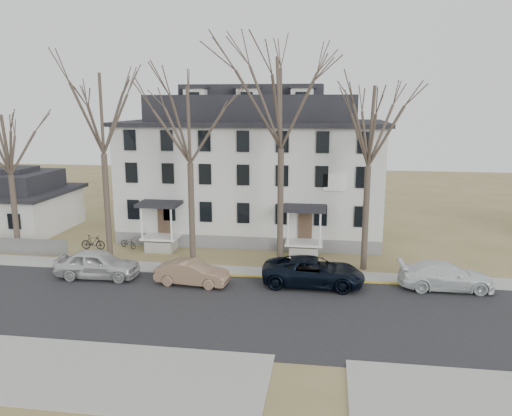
% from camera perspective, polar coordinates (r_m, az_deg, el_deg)
% --- Properties ---
extents(ground, '(120.00, 120.00, 0.00)m').
position_cam_1_polar(ground, '(24.80, -1.91, -13.54)').
color(ground, olive).
rests_on(ground, ground).
extents(main_road, '(120.00, 10.00, 0.04)m').
position_cam_1_polar(main_road, '(26.59, -1.14, -11.71)').
color(main_road, '#27272A').
rests_on(main_road, ground).
extents(far_sidewalk, '(120.00, 2.00, 0.08)m').
position_cam_1_polar(far_sidewalk, '(32.12, 0.62, -7.46)').
color(far_sidewalk, '#A09F97').
rests_on(far_sidewalk, ground).
extents(near_sidewalk_left, '(20.00, 5.00, 0.08)m').
position_cam_1_polar(near_sidewalk_left, '(23.41, -24.85, -16.35)').
color(near_sidewalk_left, '#A09F97').
rests_on(near_sidewalk_left, ground).
extents(yellow_curb, '(14.00, 0.25, 0.06)m').
position_cam_1_polar(yellow_curb, '(31.04, 9.68, -8.34)').
color(yellow_curb, gold).
rests_on(yellow_curb, ground).
extents(boarding_house, '(20.80, 12.36, 12.05)m').
position_cam_1_polar(boarding_house, '(40.78, -0.28, 4.48)').
color(boarding_house, slate).
rests_on(boarding_house, ground).
extents(small_house, '(8.70, 8.70, 5.00)m').
position_cam_1_polar(small_house, '(46.84, -25.65, 0.39)').
color(small_house, silver).
rests_on(small_house, ground).
extents(tree_far_left, '(8.40, 8.40, 13.72)m').
position_cam_1_polar(tree_far_left, '(35.20, -17.30, 10.88)').
color(tree_far_left, '#473B31').
rests_on(tree_far_left, ground).
extents(tree_mid_left, '(7.80, 7.80, 12.74)m').
position_cam_1_polar(tree_mid_left, '(33.10, -7.65, 9.99)').
color(tree_mid_left, '#473B31').
rests_on(tree_mid_left, ground).
extents(tree_center, '(9.00, 9.00, 14.70)m').
position_cam_1_polar(tree_center, '(31.98, 2.93, 12.67)').
color(tree_center, '#473B31').
rests_on(tree_center, ground).
extents(tree_mid_right, '(7.80, 7.80, 12.74)m').
position_cam_1_polar(tree_mid_right, '(31.95, 12.92, 9.73)').
color(tree_mid_right, '#473B31').
rests_on(tree_mid_right, ground).
extents(tree_bungalow, '(6.60, 6.60, 10.78)m').
position_cam_1_polar(tree_bungalow, '(38.79, -26.54, 6.92)').
color(tree_bungalow, '#473B31').
rests_on(tree_bungalow, ground).
extents(car_silver, '(5.21, 2.26, 1.75)m').
position_cam_1_polar(car_silver, '(32.50, -17.65, -6.18)').
color(car_silver, silver).
rests_on(car_silver, ground).
extents(car_tan, '(4.47, 1.89, 1.43)m').
position_cam_1_polar(car_tan, '(30.16, -7.31, -7.43)').
color(car_tan, '#916F55').
rests_on(car_tan, ground).
extents(car_navy, '(6.06, 2.89, 1.67)m').
position_cam_1_polar(car_navy, '(29.96, 6.58, -7.30)').
color(car_navy, black).
rests_on(car_navy, ground).
extents(car_white, '(5.42, 2.33, 1.55)m').
position_cam_1_polar(car_white, '(31.24, 20.85, -7.33)').
color(car_white, white).
rests_on(car_white, ground).
extents(bicycle_left, '(1.66, 1.21, 0.83)m').
position_cam_1_polar(bicycle_left, '(38.42, -14.38, -3.93)').
color(bicycle_left, black).
rests_on(bicycle_left, ground).
extents(bicycle_right, '(1.82, 0.57, 1.08)m').
position_cam_1_polar(bicycle_right, '(38.80, -18.12, -3.80)').
color(bicycle_right, black).
rests_on(bicycle_right, ground).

